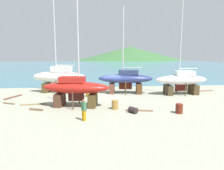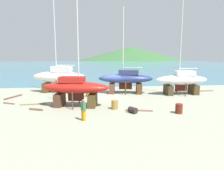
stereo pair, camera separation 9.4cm
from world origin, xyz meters
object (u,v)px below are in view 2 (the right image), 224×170
sailboat_small_center (59,77)px  barrel_rust_far (115,105)px  sailboat_large_starboard (75,88)px  worker (83,110)px  sailboat_far_slipway (126,79)px  barrel_blue_faded (88,93)px  barrel_tipped_right (133,110)px  barrel_tar_black (179,109)px  sailboat_mid_port (182,80)px

sailboat_small_center → barrel_rust_far: sailboat_small_center is taller
sailboat_large_starboard → worker: 4.72m
sailboat_far_slipway → sailboat_large_starboard: bearing=53.3°
sailboat_small_center → worker: size_ratio=7.75×
sailboat_small_center → barrel_blue_faded: bearing=154.2°
barrel_blue_faded → worker: bearing=-90.8°
barrel_tipped_right → barrel_tar_black: size_ratio=0.91×
sailboat_large_starboard → barrel_blue_faded: bearing=86.5°
barrel_rust_far → barrel_tar_black: (5.52, -1.88, -0.00)m
sailboat_small_center → sailboat_far_slipway: 8.92m
barrel_blue_faded → barrel_rust_far: barrel_rust_far is taller
sailboat_large_starboard → sailboat_small_center: 8.10m
sailboat_mid_port → sailboat_small_center: 16.11m
sailboat_large_starboard → sailboat_mid_port: 13.96m
sailboat_mid_port → sailboat_small_center: bearing=-11.1°
sailboat_small_center → barrel_tipped_right: (8.06, -10.40, -1.83)m
sailboat_small_center → barrel_tipped_right: bearing=140.0°
sailboat_far_slipway → barrel_rust_far: 8.00m
barrel_tar_black → barrel_rust_far: bearing=161.2°
sailboat_small_center → worker: 12.74m
worker → barrel_rust_far: (2.79, 3.12, -0.46)m
sailboat_small_center → barrel_tar_black: bearing=150.3°
sailboat_mid_port → barrel_blue_faded: size_ratio=16.08×
sailboat_small_center → barrel_rust_far: (6.59, -8.98, -1.67)m
sailboat_mid_port → barrel_tar_black: 9.10m
sailboat_mid_port → barrel_rust_far: size_ratio=14.59×
sailboat_mid_port → barrel_tar_black: size_ratio=14.73×
barrel_tipped_right → barrel_tar_black: (4.04, -0.46, 0.16)m
sailboat_mid_port → barrel_tipped_right: sailboat_mid_port is taller
sailboat_mid_port → worker: 15.33m
sailboat_small_center → barrel_tipped_right: size_ratio=17.15×
worker → sailboat_mid_port: bearing=-174.2°
sailboat_far_slipway → barrel_blue_faded: (-4.88, -1.62, -1.52)m
sailboat_large_starboard → sailboat_small_center: bearing=120.6°
barrel_tar_black → sailboat_small_center: bearing=138.1°
sailboat_large_starboard → barrel_tar_black: 9.96m
sailboat_small_center → sailboat_far_slipway: bearing=-177.1°
barrel_tar_black → sailboat_mid_port: bearing=65.1°
barrel_rust_far → sailboat_far_slipway: bearing=73.6°
sailboat_far_slipway → sailboat_small_center: bearing=-1.7°
worker → barrel_tipped_right: 4.64m
sailboat_small_center → sailboat_far_slipway: size_ratio=1.20×
barrel_tipped_right → barrel_rust_far: 2.05m
sailboat_far_slipway → barrel_rust_far: bearing=81.1°
sailboat_large_starboard → sailboat_mid_port: size_ratio=0.84×
barrel_rust_far → barrel_tipped_right: bearing=-43.7°
sailboat_far_slipway → barrel_rust_far: size_ratio=12.88×
sailboat_far_slipway → barrel_tar_black: sailboat_far_slipway is taller
sailboat_mid_port → barrel_tar_black: sailboat_mid_port is taller
sailboat_far_slipway → barrel_tar_black: bearing=116.8°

